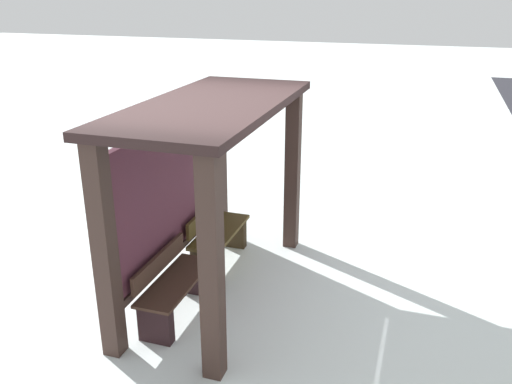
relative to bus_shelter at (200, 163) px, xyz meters
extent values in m
plane|color=white|center=(0.00, -0.17, -1.54)|extent=(60.00, 60.00, 0.00)
cube|color=#392722|center=(-1.38, -0.69, -0.47)|extent=(0.18, 0.18, 2.12)
cube|color=#392722|center=(1.38, -0.69, -0.47)|extent=(0.18, 0.18, 2.12)
cube|color=#392722|center=(-1.38, 0.35, -0.47)|extent=(0.18, 0.18, 2.12)
cube|color=#392722|center=(1.38, 0.35, -0.47)|extent=(0.18, 0.18, 2.12)
cube|color=black|center=(0.00, -0.17, 0.63)|extent=(3.07, 1.35, 0.09)
cube|color=#562938|center=(0.00, 0.35, -0.31)|extent=(2.58, 0.08, 1.45)
cube|color=#392722|center=(0.00, 0.33, -1.09)|extent=(2.58, 0.06, 0.08)
cube|color=#412A21|center=(-0.63, 0.05, -1.13)|extent=(1.15, 0.41, 0.03)
cube|color=#412A21|center=(-0.63, 0.23, -0.93)|extent=(1.09, 0.04, 0.20)
cube|color=black|center=(-0.15, 0.05, -1.34)|extent=(0.12, 0.35, 0.39)
cube|color=black|center=(-1.10, 0.05, -1.34)|extent=(0.12, 0.35, 0.39)
cube|color=#4C3C1A|center=(0.63, 0.05, -1.11)|extent=(1.15, 0.41, 0.04)
cube|color=#4C3C1A|center=(0.63, 0.23, -0.91)|extent=(1.09, 0.04, 0.20)
cube|color=#2F2415|center=(1.10, 0.05, -1.33)|extent=(0.12, 0.34, 0.41)
cube|color=#2F2415|center=(0.15, 0.05, -1.33)|extent=(0.12, 0.34, 0.41)
camera|label=1|loc=(-5.04, -2.27, 1.77)|focal=37.52mm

